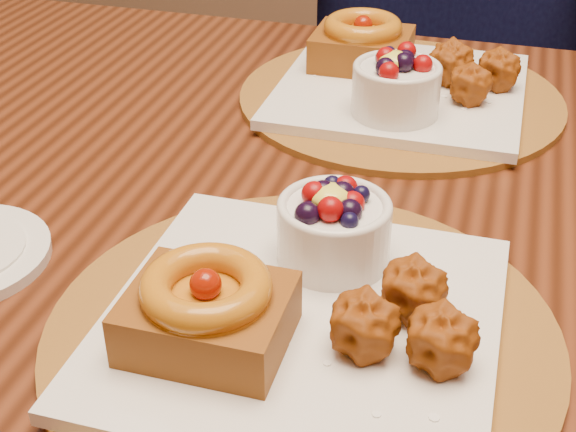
# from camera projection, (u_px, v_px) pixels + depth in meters

# --- Properties ---
(dining_table) EXTENTS (1.60, 0.90, 0.76)m
(dining_table) POSITION_uv_depth(u_px,v_px,m) (358.00, 257.00, 0.81)
(dining_table) COLOR #331509
(dining_table) RESTS_ON ground
(place_setting_near) EXTENTS (0.38, 0.38, 0.09)m
(place_setting_near) POSITION_uv_depth(u_px,v_px,m) (300.00, 305.00, 0.58)
(place_setting_near) COLOR brown
(place_setting_near) RESTS_ON dining_table
(place_setting_far) EXTENTS (0.38, 0.38, 0.09)m
(place_setting_far) POSITION_uv_depth(u_px,v_px,m) (398.00, 81.00, 0.93)
(place_setting_far) COLOR brown
(place_setting_far) RESTS_ON dining_table
(chair_far) EXTENTS (0.55, 0.55, 0.96)m
(chair_far) POSITION_uv_depth(u_px,v_px,m) (444.00, 50.00, 1.71)
(chair_far) COLOR black
(chair_far) RESTS_ON ground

